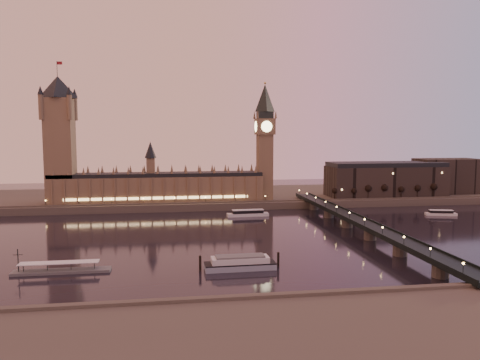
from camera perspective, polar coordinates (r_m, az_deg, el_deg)
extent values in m
plane|color=black|center=(295.99, -2.63, -7.05)|extent=(700.00, 700.00, 0.00)
cube|color=#423D35|center=(460.26, -1.03, -2.03)|extent=(560.00, 130.00, 6.00)
cube|color=brown|center=(411.11, -9.94, -1.10)|extent=(180.00, 26.00, 22.00)
cube|color=black|center=(409.81, -9.97, 0.65)|extent=(180.00, 22.00, 3.20)
cube|color=#FFCC7F|center=(398.50, -9.97, -2.18)|extent=(153.00, 0.25, 2.20)
cube|color=brown|center=(418.29, -21.06, 3.26)|extent=(22.00, 22.00, 88.00)
cone|color=black|center=(419.63, -21.33, 10.50)|extent=(31.68, 31.68, 18.00)
cylinder|color=black|center=(421.22, -21.41, 12.53)|extent=(0.44, 0.44, 12.00)
cube|color=maroon|center=(421.34, -21.13, 13.16)|extent=(4.00, 0.15, 2.50)
cube|color=brown|center=(417.64, 3.02, 1.57)|extent=(13.00, 13.00, 58.00)
cube|color=brown|center=(416.52, 3.05, 6.52)|extent=(16.00, 16.00, 14.00)
cylinder|color=#FFEAA5|center=(408.51, 3.28, 6.53)|extent=(9.60, 0.35, 9.60)
cylinder|color=#FFEAA5|center=(414.96, 1.93, 6.53)|extent=(0.35, 9.60, 9.60)
cube|color=black|center=(416.76, 3.05, 7.89)|extent=(13.00, 13.00, 6.00)
cone|color=black|center=(417.58, 3.06, 9.95)|extent=(17.68, 17.68, 24.00)
sphere|color=gold|center=(418.71, 3.07, 11.72)|extent=(2.00, 2.00, 2.00)
cube|color=black|center=(317.01, 14.20, -4.88)|extent=(13.00, 260.00, 2.00)
cube|color=black|center=(314.38, 13.15, -4.67)|extent=(0.60, 260.00, 1.00)
cube|color=black|center=(319.21, 15.26, -4.56)|extent=(0.60, 260.00, 1.00)
cube|color=black|center=(462.72, 17.32, -0.13)|extent=(110.00, 36.00, 28.00)
cube|color=black|center=(461.41, 17.39, 1.84)|extent=(108.00, 34.00, 4.00)
cube|color=black|center=(506.98, 23.88, 0.47)|extent=(60.00, 30.00, 34.00)
cylinder|color=black|center=(425.84, 11.64, -1.81)|extent=(0.70, 0.70, 8.38)
sphere|color=black|center=(425.29, 11.65, -1.23)|extent=(5.58, 5.58, 5.58)
cylinder|color=black|center=(431.35, 13.55, -1.76)|extent=(0.70, 0.70, 8.38)
sphere|color=black|center=(430.81, 13.57, -1.18)|extent=(5.58, 5.58, 5.58)
cylinder|color=black|center=(437.33, 15.42, -1.71)|extent=(0.70, 0.70, 8.38)
sphere|color=black|center=(436.80, 15.43, -1.14)|extent=(5.58, 5.58, 5.58)
cylinder|color=black|center=(443.76, 17.23, -1.65)|extent=(0.70, 0.70, 8.38)
sphere|color=black|center=(443.23, 17.25, -1.09)|extent=(5.58, 5.58, 5.58)
cylinder|color=black|center=(450.63, 18.99, -1.60)|extent=(0.70, 0.70, 8.38)
sphere|color=black|center=(450.11, 19.01, -1.04)|extent=(5.58, 5.58, 5.58)
cylinder|color=black|center=(457.90, 20.70, -1.54)|extent=(0.70, 0.70, 8.38)
sphere|color=black|center=(457.39, 20.72, -1.00)|extent=(5.58, 5.58, 5.58)
cylinder|color=black|center=(465.57, 22.35, -1.49)|extent=(0.70, 0.70, 8.38)
sphere|color=black|center=(465.07, 22.37, -0.95)|extent=(5.58, 5.58, 5.58)
cube|color=silver|center=(369.99, 0.96, -4.25)|extent=(32.99, 8.50, 2.40)
cube|color=black|center=(369.58, 0.96, -3.88)|extent=(24.44, 6.86, 2.40)
cube|color=silver|center=(369.34, 0.96, -3.67)|extent=(25.11, 7.17, 0.44)
cube|color=silver|center=(406.54, 23.29, -3.84)|extent=(24.45, 11.81, 2.01)
cube|color=black|center=(406.22, 23.31, -3.56)|extent=(18.22, 9.20, 2.01)
cube|color=silver|center=(406.04, 23.31, -3.40)|extent=(18.74, 9.55, 0.37)
cube|color=#8B9CB1|center=(229.64, 0.01, -10.49)|extent=(34.35, 10.28, 2.78)
cube|color=black|center=(229.18, 0.01, -10.10)|extent=(34.35, 10.28, 0.53)
cube|color=silver|center=(228.73, 0.01, -9.70)|extent=(27.92, 9.08, 2.78)
cube|color=#595B5E|center=(228.26, 0.01, -9.27)|extent=(23.63, 7.93, 0.75)
cylinder|color=black|center=(227.67, -4.88, -10.07)|extent=(1.17, 1.17, 7.26)
cylinder|color=black|center=(233.83, 4.69, -9.64)|extent=(1.17, 1.17, 7.26)
cube|color=#595B5E|center=(240.11, -20.90, -10.34)|extent=(44.89, 7.48, 1.28)
cube|color=silver|center=(239.23, -21.19, -9.36)|extent=(36.34, 6.41, 0.32)
cylinder|color=black|center=(243.43, -25.43, -8.85)|extent=(0.43, 0.43, 10.69)
cylinder|color=black|center=(242.79, -25.46, -8.24)|extent=(4.27, 0.26, 0.26)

